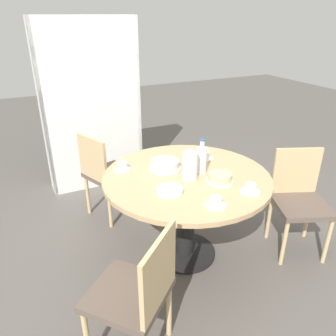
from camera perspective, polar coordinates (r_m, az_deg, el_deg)
The scene contains 15 objects.
ground_plane at distance 2.95m, azimuth 2.90°, elevation -14.57°, with size 14.00×14.00×0.00m, color #56514C.
dining_table at distance 2.61m, azimuth 3.18°, elevation -4.37°, with size 1.30×1.30×0.76m.
chair_a at distance 2.98m, azimuth 21.87°, elevation -4.90°, with size 0.55×0.55×0.88m.
chair_b at distance 3.25m, azimuth -10.76°, elevation -0.79°, with size 0.55×0.55×0.88m.
chair_c at distance 1.96m, azimuth -5.45°, elevation -20.77°, with size 0.59×0.59×0.88m.
bookshelf at distance 3.83m, azimuth -13.11°, elevation 10.22°, with size 1.09×0.28×1.88m.
coffee_pot at distance 2.43m, azimuth 3.87°, elevation 0.55°, with size 0.11×0.11×0.25m.
water_bottle at distance 2.55m, azimuth 5.85°, elevation 1.58°, with size 0.08×0.08×0.28m.
cake_main at distance 2.62m, azimuth -0.54°, elevation 0.54°, with size 0.26×0.26×0.07m.
cake_second at distance 2.45m, azimuth 9.01°, elevation -1.71°, with size 0.20×0.20×0.07m.
cup_a at distance 2.63m, azimuth -7.94°, elevation 0.16°, with size 0.14×0.14×0.07m.
cup_b at distance 2.15m, azimuth 8.33°, elevation -5.95°, with size 0.14×0.14×0.07m.
cup_c at distance 2.83m, azimuth 6.53°, elevation 2.17°, with size 0.14×0.14×0.07m.
cup_d at distance 2.35m, azimuth 14.13°, elevation -3.56°, with size 0.14×0.14×0.07m.
plate_stack at distance 2.29m, azimuth 0.31°, elevation -3.91°, with size 0.19×0.19×0.03m.
Camera 1 is at (-1.11, -1.98, 1.89)m, focal length 35.00 mm.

